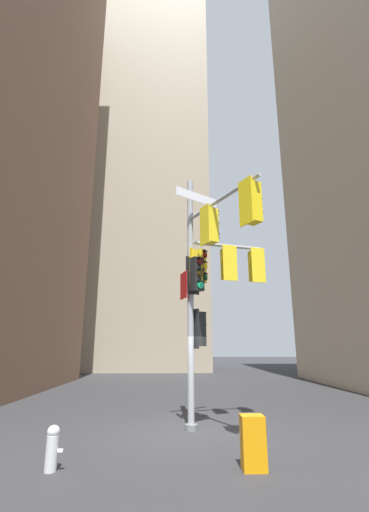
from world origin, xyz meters
name	(u,v)px	position (x,y,z in m)	size (l,w,h in m)	color
ground	(191,431)	(0.00, 0.00, 0.00)	(120.00, 120.00, 0.00)	#2D2D30
building_mid_block	(150,172)	(-3.54, 25.97, 21.70)	(12.52, 12.52, 43.40)	tan
signal_pole_assembly	(213,269)	(0.65, -0.35, 4.44)	(2.91, 3.94, 7.46)	#9EA0A3
fire_hydrant	(52,447)	(-2.74, -3.08, 0.41)	(0.33, 0.23, 0.79)	silver
newspaper_box	(253,442)	(1.03, -3.12, 0.48)	(0.45, 0.36, 0.95)	orange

